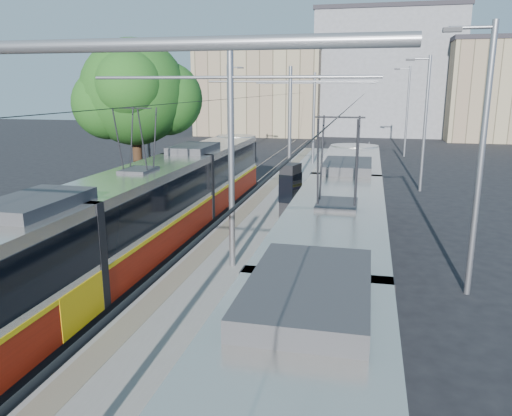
# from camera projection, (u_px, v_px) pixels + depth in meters

# --- Properties ---
(platform) EXTENTS (4.00, 50.00, 0.30)m
(platform) POSITION_uv_depth(u_px,v_px,m) (279.00, 209.00, 25.51)
(platform) COLOR gray
(platform) RESTS_ON ground
(tactile_strip_left) EXTENTS (0.70, 50.00, 0.01)m
(tactile_strip_left) POSITION_uv_depth(u_px,v_px,m) (252.00, 204.00, 25.78)
(tactile_strip_left) COLOR gray
(tactile_strip_left) RESTS_ON platform
(tactile_strip_right) EXTENTS (0.70, 50.00, 0.01)m
(tactile_strip_right) POSITION_uv_depth(u_px,v_px,m) (308.00, 207.00, 25.16)
(tactile_strip_right) COLOR gray
(tactile_strip_right) RESTS_ON platform
(rails) EXTENTS (8.71, 70.00, 0.03)m
(rails) POSITION_uv_depth(u_px,v_px,m) (279.00, 211.00, 25.54)
(rails) COLOR gray
(rails) RESTS_ON ground
(tram_left) EXTENTS (2.43, 28.72, 5.50)m
(tram_left) POSITION_uv_depth(u_px,v_px,m) (141.00, 215.00, 18.03)
(tram_left) COLOR black
(tram_left) RESTS_ON ground
(tram_right) EXTENTS (2.43, 28.88, 5.50)m
(tram_right) POSITION_uv_depth(u_px,v_px,m) (334.00, 260.00, 12.85)
(tram_right) COLOR black
(tram_right) RESTS_ON ground
(catenary) EXTENTS (9.20, 70.00, 7.00)m
(catenary) POSITION_uv_depth(u_px,v_px,m) (269.00, 127.00, 21.78)
(catenary) COLOR gray
(catenary) RESTS_ON platform
(street_lamps) EXTENTS (15.18, 38.22, 8.00)m
(street_lamps) POSITION_uv_depth(u_px,v_px,m) (292.00, 124.00, 28.35)
(street_lamps) COLOR gray
(street_lamps) RESTS_ON ground
(shelter) EXTENTS (0.95, 1.26, 2.48)m
(shelter) POSITION_uv_depth(u_px,v_px,m) (290.00, 189.00, 23.05)
(shelter) COLOR black
(shelter) RESTS_ON platform
(tree) EXTENTS (5.95, 5.50, 8.64)m
(tree) POSITION_uv_depth(u_px,v_px,m) (143.00, 94.00, 25.61)
(tree) COLOR #382314
(tree) RESTS_ON ground
(building_left) EXTENTS (16.32, 12.24, 12.23)m
(building_left) POSITION_uv_depth(u_px,v_px,m) (263.00, 88.00, 66.99)
(building_left) COLOR gray
(building_left) RESTS_ON ground
(building_centre) EXTENTS (18.36, 14.28, 15.88)m
(building_centre) POSITION_uv_depth(u_px,v_px,m) (386.00, 74.00, 66.91)
(building_centre) COLOR gray
(building_centre) RESTS_ON ground
(building_right) EXTENTS (14.28, 10.20, 11.76)m
(building_right) POSITION_uv_depth(u_px,v_px,m) (508.00, 90.00, 58.71)
(building_right) COLOR gray
(building_right) RESTS_ON ground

